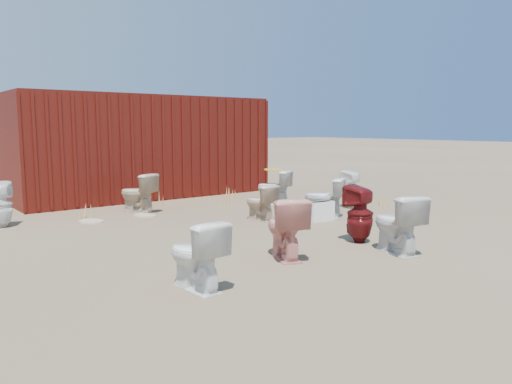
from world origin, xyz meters
TOP-DOWN VIEW (x-y plane):
  - ground at (0.00, 0.00)m, footprint 100.00×100.00m
  - shipping_container at (0.00, 5.20)m, footprint 6.00×2.40m
  - toilet_front_a at (-2.71, -1.86)m, footprint 0.45×0.75m
  - toilet_front_pink at (-1.15, -1.49)m, footprint 0.73×0.90m
  - toilet_front_c at (0.20, -2.20)m, footprint 0.66×0.88m
  - toilet_front_maroon at (0.28, -1.50)m, footprint 0.41×0.42m
  - toilet_front_e at (1.33, 0.25)m, footprint 0.72×0.84m
  - toilet_back_a at (-3.60, 2.94)m, footprint 0.45×0.46m
  - toilet_back_beige_left at (-1.20, 2.84)m, footprint 0.70×0.87m
  - toilet_back_beige_right at (0.21, 0.74)m, footprint 0.40×0.66m
  - toilet_back_yellowlid at (1.56, 1.99)m, footprint 0.70×0.84m
  - toilet_back_e at (2.55, 0.65)m, footprint 0.38×0.38m
  - yellow_lid at (1.56, 1.99)m, footprint 0.38×0.47m
  - loose_tank at (1.05, 0.05)m, footprint 0.51×0.24m
  - loose_lid_near at (-2.25, 2.48)m, footprint 0.51×0.58m
  - loose_lid_far at (-1.25, 2.43)m, footprint 0.51×0.57m
  - weed_clump_a at (-2.14, 2.96)m, footprint 0.36×0.36m
  - weed_clump_b at (0.72, 2.68)m, footprint 0.32×0.32m
  - weed_clump_c at (2.05, 2.76)m, footprint 0.36×0.36m
  - weed_clump_d at (-0.54, 3.41)m, footprint 0.30×0.30m
  - weed_clump_e at (1.43, 3.50)m, footprint 0.34×0.34m
  - weed_clump_f at (3.26, 0.41)m, footprint 0.28×0.28m

SIDE VIEW (x-z plane):
  - ground at x=0.00m, z-range 0.00..0.00m
  - loose_lid_near at x=-2.25m, z-range 0.00..0.02m
  - loose_lid_far at x=-1.25m, z-range 0.00..0.02m
  - weed_clump_f at x=3.26m, z-range 0.00..0.22m
  - weed_clump_b at x=0.72m, z-range 0.00..0.24m
  - weed_clump_e at x=1.43m, z-range 0.00..0.27m
  - weed_clump_a at x=-2.14m, z-range 0.00..0.27m
  - weed_clump_c at x=2.05m, z-range 0.00..0.29m
  - weed_clump_d at x=-0.54m, z-range 0.00..0.29m
  - loose_tank at x=1.05m, z-range 0.00..0.35m
  - toilet_back_beige_right at x=0.21m, z-range 0.00..0.66m
  - toilet_front_a at x=-2.71m, z-range 0.00..0.74m
  - toilet_front_e at x=1.33m, z-range 0.00..0.74m
  - toilet_back_yellowlid at x=1.56m, z-range 0.00..0.75m
  - toilet_back_a at x=-3.60m, z-range 0.00..0.77m
  - toilet_back_beige_left at x=-1.20m, z-range 0.00..0.78m
  - toilet_back_e at x=2.55m, z-range 0.00..0.79m
  - toilet_front_c at x=0.20m, z-range 0.00..0.80m
  - toilet_front_pink at x=-1.15m, z-range 0.00..0.80m
  - toilet_front_maroon at x=0.28m, z-range 0.00..0.84m
  - yellow_lid at x=1.56m, z-range 0.75..0.77m
  - shipping_container at x=0.00m, z-range 0.00..2.40m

